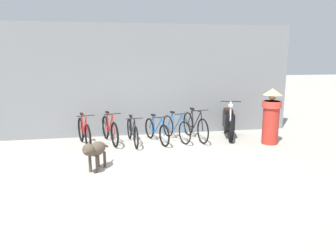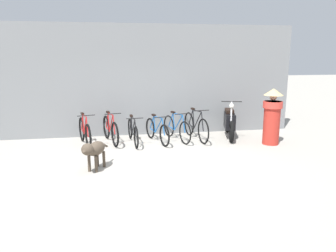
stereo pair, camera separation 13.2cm
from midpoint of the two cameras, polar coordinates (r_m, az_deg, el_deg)
name	(u,v)px [view 1 (the left image)]	position (r m, az deg, el deg)	size (l,w,h in m)	color
ground_plane	(154,166)	(7.43, -3.01, -6.93)	(60.00, 60.00, 0.00)	#9E998E
shop_wall_back	(138,81)	(10.11, -5.55, 7.88)	(9.73, 0.20, 3.35)	slate
bicycle_0	(84,133)	(9.23, -14.79, -1.11)	(0.54, 1.67, 0.91)	black
bicycle_1	(110,130)	(9.39, -10.49, -0.70)	(0.53, 1.66, 0.90)	black
bicycle_2	(132,132)	(9.23, -6.62, -1.03)	(0.46, 1.69, 0.80)	black
bicycle_3	(157,131)	(9.31, -2.42, -0.85)	(0.56, 1.58, 0.80)	black
bicycle_4	(176,128)	(9.52, 0.99, -0.39)	(0.58, 1.61, 0.85)	black
bicycle_5	(195,126)	(9.65, 4.35, -0.07)	(0.46, 1.77, 0.93)	black
motorcycle	(229,122)	(10.03, 10.13, 0.69)	(0.66, 1.83, 1.15)	black
stray_dog	(95,150)	(7.16, -13.09, -4.11)	(0.59, 0.97, 0.68)	#4C3F33
person_in_robes	(271,115)	(9.47, 17.15, 1.85)	(0.73, 0.73, 1.55)	#B72D23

